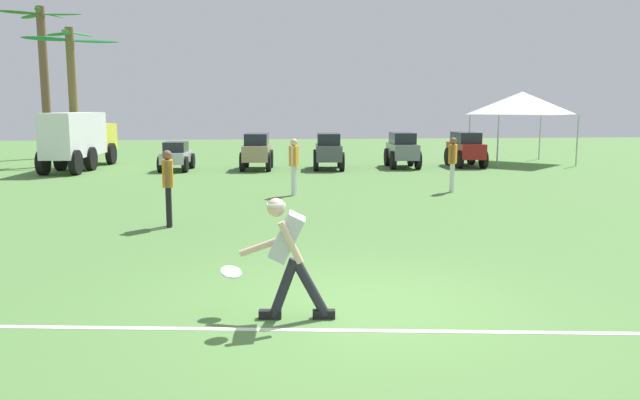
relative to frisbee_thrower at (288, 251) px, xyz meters
name	(u,v)px	position (x,y,z in m)	size (l,w,h in m)	color
ground_plane	(366,308)	(0.97, 0.28, -0.79)	(80.00, 80.00, 0.00)	#507C3D
field_line_paint	(379,331)	(0.97, -0.52, -0.79)	(25.17, 0.09, 0.01)	white
frisbee_thrower	(288,251)	(0.00, 0.00, 0.00)	(1.10, 0.53, 1.40)	#23232D
frisbee_in_flight	(231,272)	(-0.65, 0.27, -0.29)	(0.34, 0.33, 0.11)	white
teammate_near_sideline	(453,159)	(5.27, 10.28, 0.15)	(0.33, 0.47, 1.56)	silver
teammate_midfield	(294,161)	(0.73, 10.09, 0.15)	(0.29, 0.49, 1.56)	silver
teammate_deep	(168,181)	(-2.09, 5.83, 0.15)	(0.23, 0.50, 1.56)	black
parked_car_slot_a	(176,156)	(-3.30, 17.40, -0.23)	(1.22, 2.26, 1.10)	#B7BABF
parked_car_slot_b	(257,150)	(-0.23, 17.46, -0.05)	(1.34, 2.42, 1.40)	#998466
parked_car_slot_c	(328,150)	(2.55, 17.27, -0.05)	(1.36, 2.43, 1.40)	#474C51
parked_car_slot_d	(402,149)	(5.59, 17.63, -0.05)	(1.30, 2.41, 1.40)	slate
parked_car_slot_e	(466,148)	(8.25, 17.72, -0.05)	(1.23, 2.38, 1.40)	maroon
box_truck	(80,138)	(-7.09, 18.34, 0.44)	(1.76, 5.97, 2.20)	yellow
palm_tree_far_left	(44,74)	(-10.03, 23.95, 3.15)	(3.59, 3.53, 7.00)	brown
palm_tree_left_of_centre	(72,85)	(-7.81, 20.35, 2.53)	(3.65, 3.30, 5.65)	brown
event_tent	(522,103)	(11.15, 19.06, 1.78)	(3.54, 3.54, 3.06)	#B2B5BA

